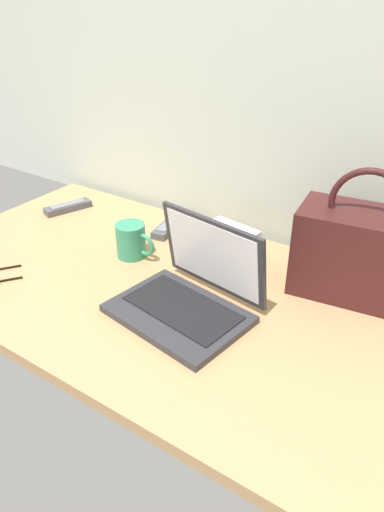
% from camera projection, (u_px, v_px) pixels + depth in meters
% --- Properties ---
extents(desk, '(1.60, 0.76, 0.03)m').
position_uv_depth(desk, '(186.00, 300.00, 1.20)').
color(desk, tan).
rests_on(desk, ground).
extents(laptop, '(0.34, 0.30, 0.22)m').
position_uv_depth(laptop, '(190.00, 293.00, 1.12)').
color(laptop, '#2D2D33').
rests_on(laptop, desk).
extents(coffee_mug, '(0.12, 0.08, 0.10)m').
position_uv_depth(coffee_mug, '(132.00, 240.00, 1.34)').
color(coffee_mug, '#338C66').
rests_on(coffee_mug, desk).
extents(remote_control_near, '(0.07, 0.17, 0.02)m').
position_uv_depth(remote_control_near, '(169.00, 226.00, 1.50)').
color(remote_control_near, '#4C4C51').
rests_on(remote_control_near, desk).
extents(remote_control_far, '(0.10, 0.17, 0.02)m').
position_uv_depth(remote_control_far, '(68.00, 207.00, 1.63)').
color(remote_control_far, '#4C4C51').
rests_on(remote_control_far, desk).
extents(handbag, '(0.32, 0.20, 0.33)m').
position_uv_depth(handbag, '(359.00, 253.00, 1.15)').
color(handbag, '#3F1919').
rests_on(handbag, desk).
extents(book_stack, '(0.18, 0.16, 0.08)m').
position_uv_depth(book_stack, '(226.00, 243.00, 1.36)').
color(book_stack, '#3F7F4C').
rests_on(book_stack, desk).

